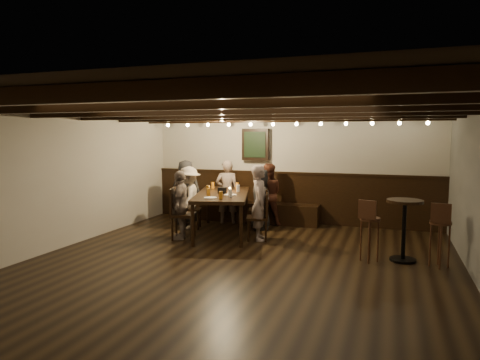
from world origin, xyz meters
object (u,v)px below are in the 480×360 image
at_px(person_right_near, 260,199).
at_px(person_right_far, 260,203).
at_px(chair_right_near, 259,217).
at_px(person_left_near, 189,198).
at_px(high_top_table, 404,221).
at_px(person_bench_centre, 227,192).
at_px(chair_left_far, 182,223).
at_px(person_bench_right, 268,194).
at_px(dining_table, 222,196).
at_px(person_left_far, 181,205).
at_px(chair_right_far, 258,226).
at_px(bar_stool_left, 369,238).
at_px(chair_left_near, 191,216).
at_px(person_bench_left, 186,192).
at_px(bar_stool_right, 440,243).

bearing_deg(person_right_near, person_right_far, 180.00).
distance_m(chair_right_near, person_right_near, 0.37).
xyz_separation_m(person_left_near, high_top_table, (4.20, -1.01, -0.02)).
xyz_separation_m(person_bench_centre, person_right_far, (1.14, -1.23, -0.00)).
bearing_deg(chair_left_far, person_right_near, 121.47).
xyz_separation_m(chair_right_near, person_bench_right, (0.05, 0.48, 0.41)).
bearing_deg(person_right_near, dining_table, 120.96).
distance_m(person_bench_centre, person_left_near, 0.96).
distance_m(person_left_far, high_top_table, 3.95).
bearing_deg(person_right_near, chair_right_far, 178.00).
bearing_deg(chair_right_near, person_bench_centre, 50.12).
distance_m(chair_right_near, bar_stool_left, 2.81).
distance_m(chair_left_near, chair_right_far, 1.70).
relative_size(chair_left_far, person_bench_right, 0.72).
xyz_separation_m(chair_right_near, person_right_far, (0.28, -0.86, 0.44)).
height_order(person_bench_right, bar_stool_left, person_bench_right).
relative_size(person_bench_left, person_right_near, 1.12).
height_order(person_bench_centre, person_bench_right, person_bench_centre).
bearing_deg(chair_right_near, chair_left_far, 122.03).
height_order(person_left_near, person_left_far, person_left_near).
distance_m(person_bench_left, person_left_far, 1.36).
bearing_deg(person_bench_left, dining_table, 135.00).
relative_size(person_left_far, person_right_far, 0.92).
bearing_deg(chair_left_far, chair_right_near, 122.03).
bearing_deg(person_bench_centre, person_right_far, 116.57).
height_order(chair_right_far, person_bench_centre, person_bench_centre).
height_order(person_bench_right, high_top_table, person_bench_right).
distance_m(chair_left_near, person_bench_centre, 1.04).
bearing_deg(chair_right_far, bar_stool_right, -119.34).
xyz_separation_m(chair_left_far, bar_stool_right, (4.42, -0.30, 0.07)).
bearing_deg(high_top_table, chair_left_near, 166.33).
xyz_separation_m(dining_table, person_bench_centre, (-0.29, 1.01, -0.04)).
relative_size(chair_left_near, person_right_near, 0.68).
distance_m(person_left_near, person_right_near, 1.50).
distance_m(dining_table, person_left_far, 0.88).
bearing_deg(person_bench_left, bar_stool_right, 146.44).
relative_size(dining_table, person_right_near, 1.88).
bearing_deg(person_left_near, dining_table, 59.04).
distance_m(high_top_table, bar_stool_right, 0.59).
xyz_separation_m(chair_right_far, high_top_table, (2.54, -0.55, 0.37)).
bearing_deg(person_bench_left, bar_stool_left, 141.80).
bearing_deg(bar_stool_left, chair_left_far, -169.89).
bearing_deg(chair_right_far, high_top_table, -118.49).
height_order(high_top_table, bar_stool_right, bar_stool_right).
bearing_deg(high_top_table, person_right_far, 167.41).
relative_size(chair_right_far, high_top_table, 0.91).
height_order(person_bench_left, person_bench_right, person_bench_left).
bearing_deg(chair_left_near, person_right_near, 90.00).
height_order(person_left_far, person_right_far, person_right_far).
relative_size(chair_left_far, bar_stool_right, 0.99).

